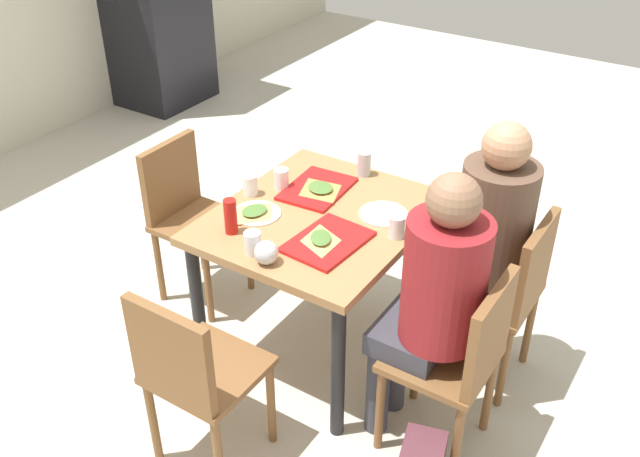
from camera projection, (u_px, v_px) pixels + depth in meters
ground_plane at (320, 343)px, 3.62m from camera, size 10.00×10.00×0.02m
main_table at (320, 234)px, 3.27m from camera, size 1.02×0.87×0.75m
chair_near_left at (461, 355)px, 2.79m from camera, size 0.40×0.40×0.87m
chair_near_right at (508, 289)px, 3.15m from camera, size 0.40×0.40×0.87m
chair_far_side at (188, 209)px, 3.72m from camera, size 0.40×0.40×0.87m
chair_left_end at (193, 372)px, 2.71m from camera, size 0.40×0.40×0.87m
person_in_red at (434, 293)px, 2.72m from camera, size 0.32×0.42×1.28m
person_in_brown_jacket at (485, 232)px, 3.08m from camera, size 0.32×0.42×1.28m
tray_red_near at (328, 242)px, 3.01m from camera, size 0.38×0.29×0.02m
tray_red_far at (317, 189)px, 3.39m from camera, size 0.38×0.29×0.02m
paper_plate_center at (257, 213)px, 3.21m from camera, size 0.22×0.22×0.01m
paper_plate_near_edge at (383, 214)px, 3.21m from camera, size 0.22×0.22×0.01m
pizza_slice_a at (321, 239)px, 3.00m from camera, size 0.22×0.21×0.02m
pizza_slice_b at (320, 189)px, 3.36m from camera, size 0.23×0.24×0.02m
pizza_slice_c at (254, 212)px, 3.20m from camera, size 0.19×0.16×0.02m
plastic_cup_a at (250, 185)px, 3.34m from camera, size 0.07×0.07×0.10m
plastic_cup_b at (397, 226)px, 3.03m from camera, size 0.07×0.07×0.10m
plastic_cup_c at (253, 243)px, 2.93m from camera, size 0.07×0.07×0.10m
plastic_cup_d at (281, 179)px, 3.39m from camera, size 0.07×0.07×0.10m
soda_can at (364, 164)px, 3.49m from camera, size 0.07×0.07×0.12m
condiment_bottle at (231, 216)px, 3.05m from camera, size 0.06×0.06×0.16m
foil_bundle at (266, 252)px, 2.87m from camera, size 0.10×0.10×0.10m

